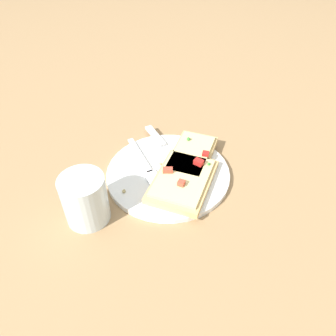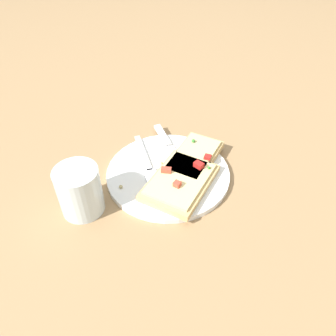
% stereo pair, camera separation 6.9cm
% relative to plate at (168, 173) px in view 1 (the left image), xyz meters
% --- Properties ---
extents(ground_plane, '(4.00, 4.00, 0.00)m').
position_rel_plate_xyz_m(ground_plane, '(0.00, 0.00, -0.01)').
color(ground_plane, '#9E7A51').
extents(plate, '(0.26, 0.26, 0.01)m').
position_rel_plate_xyz_m(plate, '(0.00, 0.00, 0.00)').
color(plate, white).
rests_on(plate, ground).
extents(fork, '(0.07, 0.20, 0.01)m').
position_rel_plate_xyz_m(fork, '(0.03, -0.03, 0.01)').
color(fork, silver).
rests_on(fork, plate).
extents(knife, '(0.06, 0.22, 0.01)m').
position_rel_plate_xyz_m(knife, '(-0.04, -0.06, 0.01)').
color(knife, silver).
rests_on(knife, plate).
extents(pizza_slice_main, '(0.19, 0.18, 0.03)m').
position_rel_plate_xyz_m(pizza_slice_main, '(-0.00, 0.05, 0.02)').
color(pizza_slice_main, tan).
rests_on(pizza_slice_main, plate).
extents(pizza_slice_corner, '(0.18, 0.16, 0.03)m').
position_rel_plate_xyz_m(pizza_slice_corner, '(-0.07, 0.00, 0.02)').
color(pizza_slice_corner, tan).
rests_on(pizza_slice_corner, plate).
extents(crumb_scatter, '(0.12, 0.07, 0.01)m').
position_rel_plate_xyz_m(crumb_scatter, '(0.03, 0.01, 0.01)').
color(crumb_scatter, tan).
rests_on(crumb_scatter, plate).
extents(drinking_glass, '(0.08, 0.08, 0.10)m').
position_rel_plate_xyz_m(drinking_glass, '(0.19, -0.01, 0.04)').
color(drinking_glass, silver).
rests_on(drinking_glass, ground).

